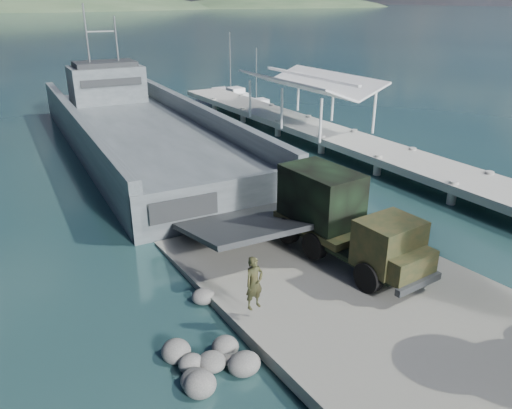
% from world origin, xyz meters
% --- Properties ---
extents(ground, '(1400.00, 1400.00, 0.00)m').
position_xyz_m(ground, '(0.00, 0.00, 0.00)').
color(ground, '#1A3D40').
rests_on(ground, ground).
extents(boat_ramp, '(10.00, 18.00, 0.50)m').
position_xyz_m(boat_ramp, '(0.00, -1.00, 0.25)').
color(boat_ramp, gray).
rests_on(boat_ramp, ground).
extents(shoreline_rocks, '(3.20, 5.60, 0.90)m').
position_xyz_m(shoreline_rocks, '(-6.20, 0.50, 0.00)').
color(shoreline_rocks, '#585856').
rests_on(shoreline_rocks, ground).
extents(distant_headlands, '(1000.00, 240.00, 48.00)m').
position_xyz_m(distant_headlands, '(50.00, 560.00, 0.00)').
color(distant_headlands, '#2D482D').
rests_on(distant_headlands, ground).
extents(pier, '(6.40, 44.00, 6.10)m').
position_xyz_m(pier, '(13.00, 18.77, 1.60)').
color(pier, '#BAB9AF').
rests_on(pier, ground).
extents(landing_craft, '(11.89, 38.95, 11.43)m').
position_xyz_m(landing_craft, '(0.06, 24.11, 0.93)').
color(landing_craft, '#475054').
rests_on(landing_craft, ground).
extents(military_truck, '(2.87, 7.84, 3.58)m').
position_xyz_m(military_truck, '(1.22, 1.82, 2.28)').
color(military_truck, black).
rests_on(military_truck, boat_ramp).
extents(soldier, '(0.77, 0.56, 1.96)m').
position_xyz_m(soldier, '(-4.29, -0.14, 1.48)').
color(soldier, black).
rests_on(soldier, boat_ramp).
extents(sailboat_near, '(1.82, 5.33, 6.40)m').
position_xyz_m(sailboat_near, '(15.99, 32.99, 0.34)').
color(sailboat_near, white).
rests_on(sailboat_near, ground).
extents(sailboat_far, '(1.97, 6.29, 7.60)m').
position_xyz_m(sailboat_far, '(16.60, 39.84, 0.41)').
color(sailboat_far, white).
rests_on(sailboat_far, ground).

